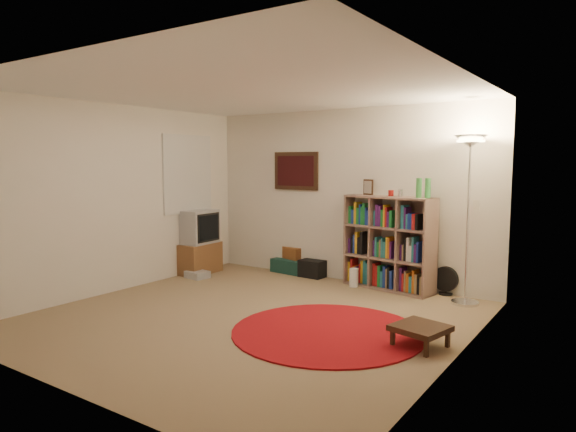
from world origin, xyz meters
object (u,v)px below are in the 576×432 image
bookshelf (388,244)px  suitcase (294,266)px  side_table (420,329)px  floor_lamp (470,165)px  tv_stand (197,243)px  floor_fan (446,281)px

bookshelf → suitcase: (-1.64, 0.16, -0.51)m
side_table → suitcase: bearing=143.2°
bookshelf → floor_lamp: bearing=0.2°
bookshelf → floor_lamp: size_ratio=0.75×
bookshelf → tv_stand: bookshelf is taller
floor_lamp → suitcase: (-2.74, 0.35, -1.60)m
bookshelf → floor_fan: bookshelf is taller
floor_fan → tv_stand: 3.76m
bookshelf → suitcase: 1.72m
floor_fan → suitcase: bearing=-176.1°
floor_lamp → bookshelf: bearing=170.2°
floor_fan → tv_stand: tv_stand is taller
tv_stand → suitcase: 1.57m
floor_lamp → side_table: size_ratio=3.77×
bookshelf → floor_fan: size_ratio=4.05×
floor_fan → tv_stand: size_ratio=0.38×
floor_lamp → floor_fan: floor_lamp is taller
floor_fan → tv_stand: (-3.65, -0.82, 0.29)m
floor_fan → suitcase: (-2.41, 0.06, -0.08)m
tv_stand → suitcase: size_ratio=1.43×
suitcase → side_table: size_ratio=1.27×
floor_fan → tv_stand: bearing=-162.0°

